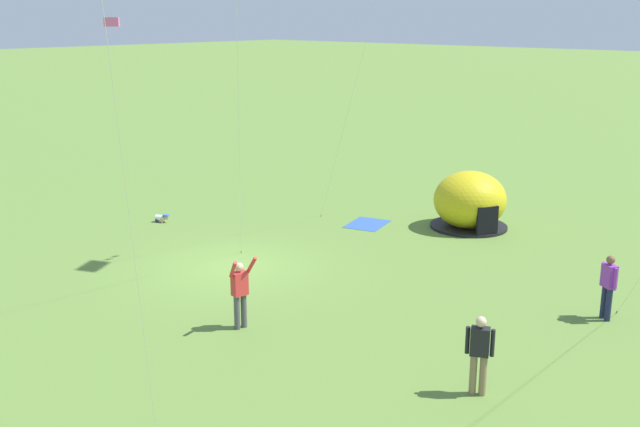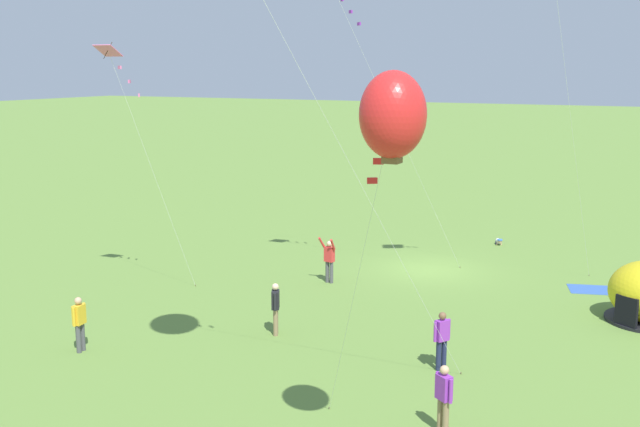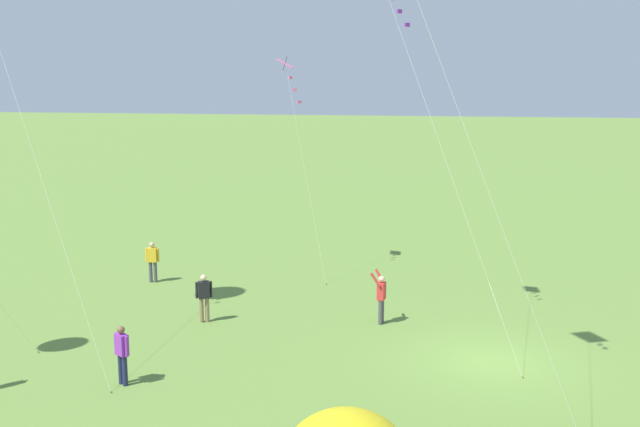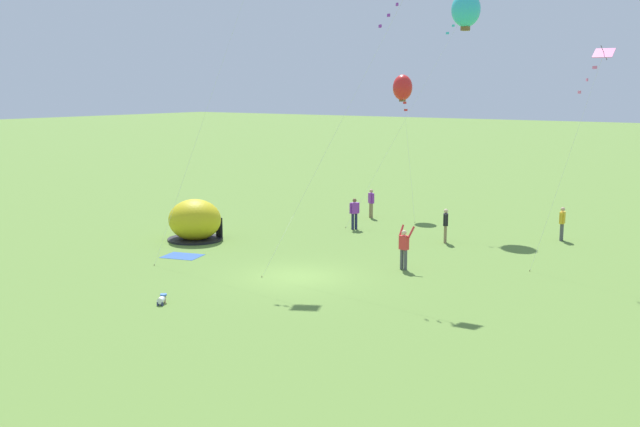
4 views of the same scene
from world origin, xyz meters
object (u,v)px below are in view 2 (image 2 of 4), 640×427
(toddler_crawling, at_px, (499,241))
(kite_red, at_px, (393,115))
(person_far_back, at_px, (329,259))
(person_with_toddler, at_px, (79,321))
(person_near_tent, at_px, (444,396))
(person_center_field, at_px, (276,306))
(person_strolling, at_px, (442,338))
(kite_pink, at_px, (114,62))

(toddler_crawling, height_order, kite_red, kite_red)
(person_far_back, relative_size, kite_red, 0.22)
(toddler_crawling, bearing_deg, person_with_toddler, 67.06)
(person_near_tent, bearing_deg, kite_red, 88.03)
(toddler_crawling, xyz_separation_m, person_near_tent, (-3.17, 19.78, 0.79))
(person_center_field, xyz_separation_m, person_strolling, (-5.65, 0.42, 0.00))
(toddler_crawling, relative_size, person_strolling, 0.32)
(person_far_back, height_order, person_strolling, person_far_back)
(person_center_field, bearing_deg, person_near_tent, 148.86)
(toddler_crawling, height_order, person_with_toddler, person_with_toddler)
(person_far_back, distance_m, kite_pink, 11.06)
(toddler_crawling, relative_size, person_near_tent, 0.32)
(person_with_toddler, distance_m, kite_red, 13.66)
(person_near_tent, distance_m, person_with_toddler, 11.44)
(person_strolling, xyz_separation_m, kite_pink, (12.99, -1.79, 7.74))
(toddler_crawling, height_order, kite_pink, kite_pink)
(person_center_field, height_order, person_near_tent, same)
(toddler_crawling, xyz_separation_m, kite_pink, (11.00, 14.29, 8.53))
(person_strolling, relative_size, kite_pink, 0.18)
(person_far_back, distance_m, person_with_toddler, 10.65)
(person_with_toddler, bearing_deg, person_near_tent, 178.81)
(person_center_field, xyz_separation_m, person_with_toddler, (4.61, 3.89, 0.00))
(person_far_back, relative_size, person_with_toddler, 1.10)
(person_far_back, height_order, person_with_toddler, person_far_back)
(person_center_field, xyz_separation_m, person_far_back, (0.99, -6.13, 0.03))
(person_center_field, xyz_separation_m, person_near_tent, (-6.82, 4.12, 0.00))
(person_center_field, distance_m, person_far_back, 6.21)
(person_strolling, relative_size, kite_red, 0.20)
(person_near_tent, relative_size, person_with_toddler, 1.00)
(person_center_field, distance_m, kite_pink, 10.76)
(person_near_tent, bearing_deg, toddler_crawling, -80.91)
(person_near_tent, distance_m, kite_pink, 17.05)
(person_center_field, height_order, kite_pink, kite_pink)
(person_strolling, bearing_deg, toddler_crawling, -82.94)
(person_with_toddler, height_order, kite_red, kite_red)
(person_with_toddler, height_order, kite_pink, kite_pink)
(kite_red, bearing_deg, kite_pink, -32.39)
(person_near_tent, relative_size, kite_red, 0.20)
(toddler_crawling, distance_m, kite_red, 24.57)
(person_far_back, height_order, kite_pink, kite_pink)
(person_near_tent, bearing_deg, person_center_field, -31.14)
(kite_pink, bearing_deg, person_strolling, 172.15)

